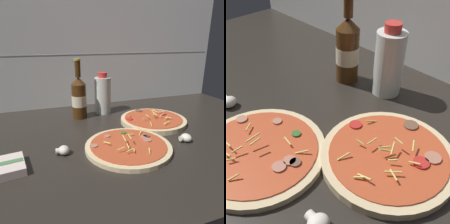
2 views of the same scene
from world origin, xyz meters
TOP-DOWN VIEW (x-y plane):
  - counter_slab at (0.00, 0.00)cm, footprint 160.00×90.00cm
  - tile_backsplash at (0.00, 45.50)cm, footprint 160.00×1.13cm
  - pizza_near at (0.64, -10.95)cm, footprint 29.01×29.01cm
  - pizza_far at (20.92, 7.83)cm, footprint 28.50×28.50cm
  - beer_bottle at (-8.21, 25.06)cm, footprint 6.70×6.70cm
  - oil_bottle at (4.15, 28.30)cm, footprint 7.94×7.94cm
  - mushroom_left at (22.25, -12.97)cm, footprint 4.44×4.23cm
  - mushroom_right at (-20.41, -7.31)cm, footprint 4.30×4.10cm

SIDE VIEW (x-z plane):
  - counter_slab at x=0.00cm, z-range 0.00..2.50cm
  - pizza_near at x=0.64cm, z-range 0.86..5.86cm
  - pizza_far at x=20.92cm, z-range 1.10..6.10cm
  - mushroom_right at x=-20.41cm, z-range 2.50..5.37cm
  - mushroom_left at x=22.25cm, z-range 2.50..5.46cm
  - oil_bottle at x=4.15cm, z-range 1.69..21.77cm
  - beer_bottle at x=-8.21cm, z-range -1.13..25.95cm
  - tile_backsplash at x=0.00cm, z-range 0.00..60.00cm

